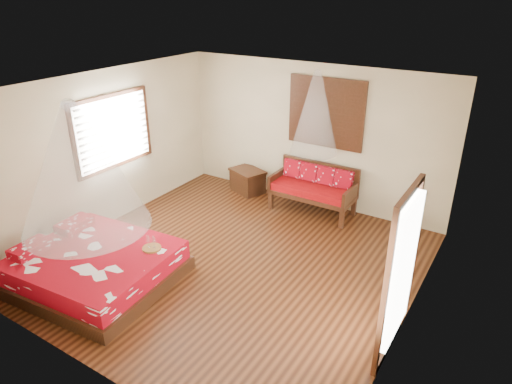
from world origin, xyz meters
TOP-DOWN VIEW (x-y plane):
  - room at (0.00, 0.00)m, footprint 5.54×5.54m
  - bed at (-1.44, -1.53)m, footprint 2.34×2.15m
  - daybed at (0.29, 2.37)m, footprint 1.63×0.73m
  - storage_chest at (-1.31, 2.45)m, footprint 0.86×0.74m
  - shutter_panel at (0.29, 2.72)m, footprint 1.52×0.06m
  - window_left at (-2.71, 0.20)m, footprint 0.10×1.74m
  - glazed_door at (2.72, -0.60)m, footprint 0.08×1.02m
  - wine_tray at (-0.77, -1.00)m, footprint 0.28×0.28m
  - mosquito_net_main at (-1.42, -1.53)m, footprint 1.76×1.76m
  - mosquito_net_daybed at (0.29, 2.25)m, footprint 0.87×0.87m

SIDE VIEW (x-z plane):
  - storage_chest at x=-1.31m, z-range 0.00..0.50m
  - bed at x=-1.44m, z-range -0.07..0.57m
  - daybed at x=0.29m, z-range 0.05..0.99m
  - wine_tray at x=-0.77m, z-range 0.45..0.67m
  - glazed_door at x=2.72m, z-range -0.01..2.15m
  - room at x=0.00m, z-range -0.02..2.82m
  - window_left at x=-2.71m, z-range 1.03..2.37m
  - mosquito_net_main at x=-1.42m, z-range 0.95..2.75m
  - shutter_panel at x=0.29m, z-range 1.24..2.56m
  - mosquito_net_daybed at x=0.29m, z-range 1.25..2.75m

